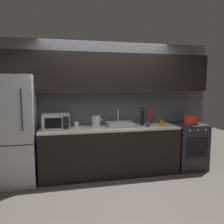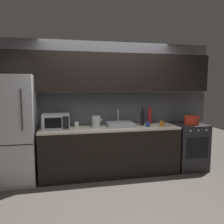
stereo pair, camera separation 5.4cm
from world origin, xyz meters
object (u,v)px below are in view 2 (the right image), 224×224
(oven_range, at_px, (189,146))
(kettle, at_px, (96,122))
(refrigerator, at_px, (15,130))
(cooking_pot, at_px, (192,120))
(mug_amber, at_px, (162,124))
(wine_bottle_red, at_px, (150,116))
(mug_blue, at_px, (148,124))
(mug_white, at_px, (77,124))
(wine_bottle_dark, at_px, (142,118))
(microwave, at_px, (56,121))

(oven_range, distance_m, kettle, 1.95)
(refrigerator, height_order, kettle, refrigerator)
(cooking_pot, bearing_deg, mug_amber, -167.97)
(wine_bottle_red, relative_size, mug_blue, 4.15)
(mug_amber, height_order, mug_white, mug_amber)
(mug_blue, xyz_separation_m, cooking_pot, (0.97, 0.11, 0.04))
(mug_white, bearing_deg, kettle, -16.85)
(oven_range, height_order, cooking_pot, cooking_pot)
(kettle, relative_size, mug_blue, 2.69)
(wine_bottle_red, relative_size, cooking_pot, 1.24)
(mug_amber, height_order, mug_blue, mug_amber)
(cooking_pot, bearing_deg, mug_blue, -173.66)
(oven_range, bearing_deg, cooking_pot, 1.80)
(wine_bottle_dark, distance_m, mug_blue, 0.19)
(refrigerator, distance_m, oven_range, 3.29)
(refrigerator, distance_m, mug_blue, 2.34)
(oven_range, distance_m, wine_bottle_red, 0.99)
(wine_bottle_red, height_order, mug_blue, wine_bottle_red)
(mug_white, bearing_deg, cooking_pot, -3.16)
(mug_blue, bearing_deg, oven_range, 6.56)
(wine_bottle_dark, bearing_deg, cooking_pot, -2.32)
(oven_range, xyz_separation_m, cooking_pot, (0.04, 0.00, 0.53))
(oven_range, height_order, mug_amber, mug_amber)
(refrigerator, xyz_separation_m, kettle, (1.39, 0.02, 0.09))
(oven_range, distance_m, microwave, 2.64)
(mug_white, bearing_deg, mug_amber, -9.99)
(oven_range, distance_m, wine_bottle_dark, 1.14)
(refrigerator, height_order, microwave, refrigerator)
(kettle, distance_m, cooking_pot, 1.91)
(wine_bottle_dark, xyz_separation_m, cooking_pot, (1.02, -0.04, -0.06))
(mug_white, distance_m, cooking_pot, 2.26)
(refrigerator, xyz_separation_m, mug_blue, (2.33, -0.11, 0.03))
(oven_range, relative_size, wine_bottle_dark, 2.61)
(oven_range, xyz_separation_m, microwave, (-2.58, 0.02, 0.58))
(refrigerator, distance_m, cooking_pot, 3.30)
(microwave, bearing_deg, kettle, 0.11)
(mug_white, relative_size, cooking_pot, 0.34)
(wine_bottle_dark, distance_m, mug_white, 1.25)
(mug_blue, bearing_deg, mug_amber, -9.08)
(mug_amber, xyz_separation_m, cooking_pot, (0.70, 0.15, 0.03))
(wine_bottle_red, xyz_separation_m, cooking_pot, (0.81, -0.20, -0.07))
(mug_amber, relative_size, cooking_pot, 0.35)
(wine_bottle_dark, bearing_deg, mug_amber, -30.93)
(refrigerator, height_order, mug_amber, refrigerator)
(wine_bottle_red, relative_size, wine_bottle_dark, 1.05)
(refrigerator, relative_size, mug_blue, 20.98)
(oven_range, bearing_deg, wine_bottle_dark, 177.50)
(oven_range, relative_size, mug_blue, 10.29)
(cooking_pot, bearing_deg, wine_bottle_red, 166.05)
(mug_blue, bearing_deg, refrigerator, 177.37)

